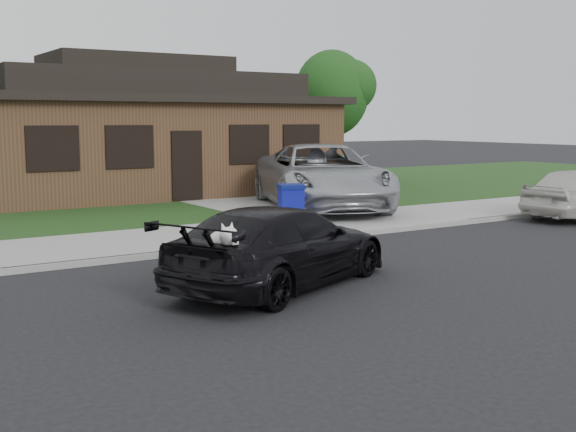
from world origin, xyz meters
TOP-DOWN VIEW (x-y plane):
  - ground at (0.00, 0.00)m, footprint 120.00×120.00m
  - sidewalk at (0.00, 5.00)m, footprint 60.00×3.00m
  - curb at (0.00, 3.50)m, footprint 60.00×0.12m
  - lawn at (0.00, 13.00)m, footprint 60.00×13.00m
  - driveway at (6.00, 10.00)m, footprint 4.50×13.00m
  - sedan at (0.63, 0.23)m, footprint 4.79×3.43m
  - minivan at (6.43, 7.32)m, footprint 5.15×7.10m
  - recycling_bin at (3.96, 5.07)m, footprint 0.76×0.76m
  - house at (4.00, 15.00)m, footprint 12.60×8.60m
  - tree_1 at (12.14, 14.40)m, footprint 3.15×3.00m

SIDE VIEW (x-z plane):
  - ground at x=0.00m, z-range 0.00..0.00m
  - sidewalk at x=0.00m, z-range 0.00..0.12m
  - curb at x=0.00m, z-range 0.00..0.12m
  - lawn at x=0.00m, z-range 0.00..0.13m
  - driveway at x=6.00m, z-range 0.00..0.14m
  - recycling_bin at x=3.96m, z-range 0.13..1.10m
  - sedan at x=0.63m, z-range 0.00..1.29m
  - minivan at x=6.43m, z-range 0.14..1.94m
  - house at x=4.00m, z-range -0.19..4.46m
  - tree_1 at x=12.14m, z-range 1.09..6.34m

